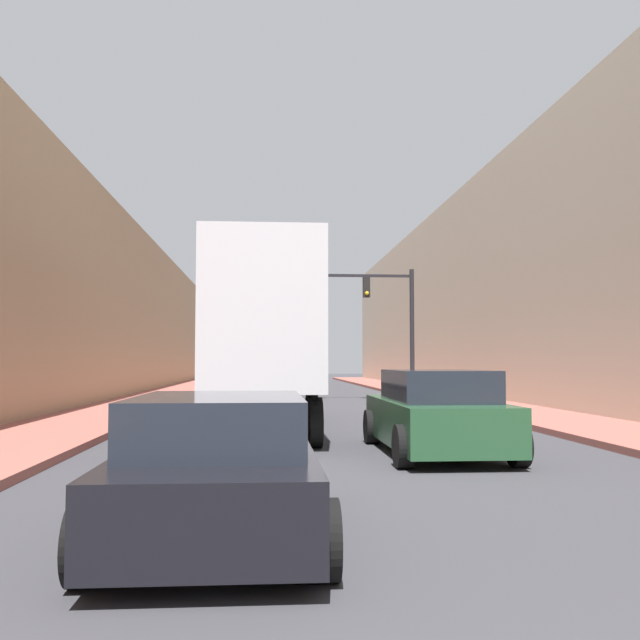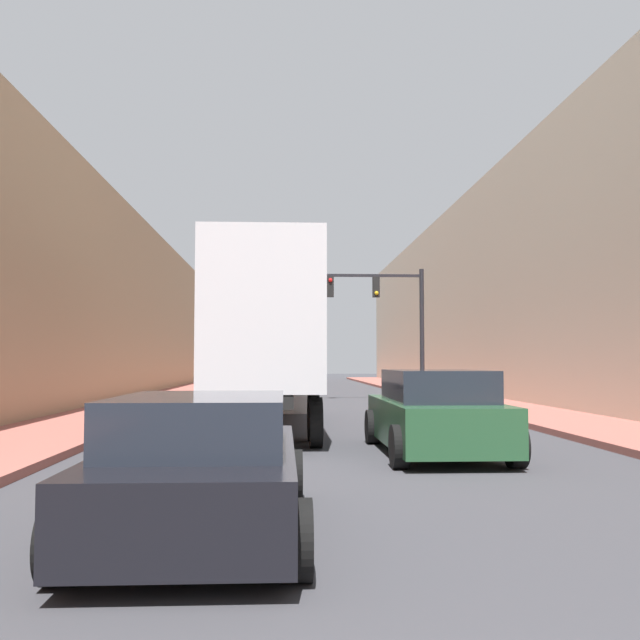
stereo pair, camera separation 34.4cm
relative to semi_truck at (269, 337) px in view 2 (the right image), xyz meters
The scene contains 8 objects.
sidewalk_right 14.25m from the semi_truck, 54.59° to the left, with size 3.03×80.00×0.15m.
sidewalk_left 12.68m from the semi_truck, 113.19° to the left, with size 3.03×80.00×0.15m.
building_right 17.30m from the semi_truck, 42.15° to the left, with size 6.00×80.00×10.35m.
building_left 14.96m from the semi_truck, 129.43° to the left, with size 6.00×80.00×8.66m.
semi_truck is the anchor object (origin of this frame).
sedan_car 12.47m from the semi_truck, 91.73° to the right, with size 2.05×4.41×1.37m.
suv_car 7.36m from the semi_truck, 63.41° to the right, with size 2.14×4.79×1.55m.
traffic_signal_gantry 12.64m from the semi_truck, 66.61° to the left, with size 6.17×0.35×5.80m.
Camera 2 is at (-1.19, -0.98, 1.71)m, focal length 40.00 mm.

